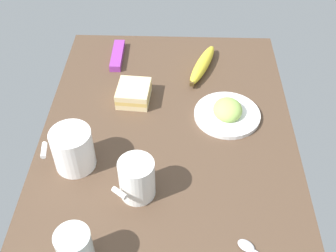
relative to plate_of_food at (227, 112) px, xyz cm
name	(u,v)px	position (x,y,z in cm)	size (l,w,h in cm)	color
tabletop	(168,137)	(-7.20, 15.29, -2.41)	(90.00, 64.00, 2.00)	#4C3828
plate_of_food	(227,112)	(0.00, 0.00, 0.00)	(17.31, 17.31, 4.75)	white
coffee_mug_black	(137,178)	(-25.36, 21.35, 3.60)	(9.65, 8.86, 9.75)	white
coffee_mug_milky	(73,149)	(-17.61, 36.58, 3.87)	(9.40, 11.93, 10.29)	white
sandwich_main	(134,93)	(5.95, 25.06, 0.79)	(10.16, 9.28, 4.40)	beige
glass_of_milk	(76,251)	(-42.27, 31.28, 2.79)	(6.74, 6.74, 9.62)	silver
banana	(202,65)	(20.09, 6.03, 0.40)	(20.04, 10.20, 3.62)	yellow
spoon	(256,252)	(-39.16, -3.02, -1.03)	(8.28, 10.50, 0.80)	silver
snack_bar	(117,55)	(25.16, 31.91, -0.41)	(14.19, 3.23, 2.00)	purple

